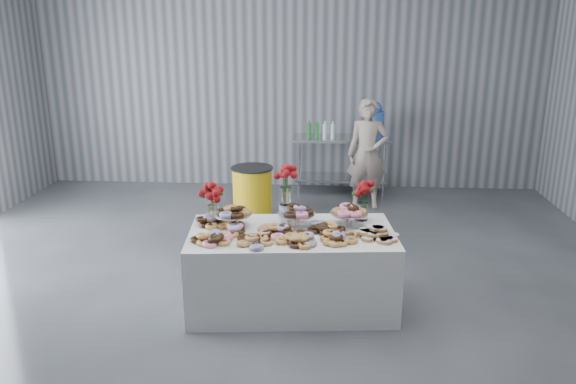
# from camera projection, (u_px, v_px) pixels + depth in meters

# --- Properties ---
(ground) EXTENTS (9.00, 9.00, 0.00)m
(ground) POSITION_uv_depth(u_px,v_px,m) (258.00, 322.00, 5.09)
(ground) COLOR #33363B
(ground) RESTS_ON ground
(room_walls) EXTENTS (8.04, 9.04, 4.02)m
(room_walls) POSITION_uv_depth(u_px,v_px,m) (219.00, 18.00, 4.41)
(room_walls) COLOR gray
(room_walls) RESTS_ON ground
(display_table) EXTENTS (1.98, 1.17, 0.75)m
(display_table) POSITION_uv_depth(u_px,v_px,m) (292.00, 269.00, 5.30)
(display_table) COLOR white
(display_table) RESTS_ON ground
(prep_table) EXTENTS (1.50, 0.60, 0.90)m
(prep_table) POSITION_uv_depth(u_px,v_px,m) (341.00, 155.00, 8.77)
(prep_table) COLOR silver
(prep_table) RESTS_ON ground
(donut_mounds) EXTENTS (1.87, 0.96, 0.09)m
(donut_mounds) POSITION_uv_depth(u_px,v_px,m) (291.00, 229.00, 5.13)
(donut_mounds) COLOR gold
(donut_mounds) RESTS_ON display_table
(cake_stand_left) EXTENTS (0.36, 0.36, 0.17)m
(cake_stand_left) POSITION_uv_depth(u_px,v_px,m) (233.00, 212.00, 5.28)
(cake_stand_left) COLOR silver
(cake_stand_left) RESTS_ON display_table
(cake_stand_mid) EXTENTS (0.36, 0.36, 0.17)m
(cake_stand_mid) POSITION_uv_depth(u_px,v_px,m) (297.00, 212.00, 5.30)
(cake_stand_mid) COLOR silver
(cake_stand_mid) RESTS_ON display_table
(cake_stand_right) EXTENTS (0.36, 0.36, 0.17)m
(cake_stand_right) POSITION_uv_depth(u_px,v_px,m) (349.00, 212.00, 5.31)
(cake_stand_right) COLOR silver
(cake_stand_right) RESTS_ON display_table
(danish_pile) EXTENTS (0.48, 0.48, 0.11)m
(danish_pile) POSITION_uv_depth(u_px,v_px,m) (375.00, 231.00, 5.05)
(danish_pile) COLOR white
(danish_pile) RESTS_ON display_table
(bouquet_left) EXTENTS (0.26, 0.26, 0.42)m
(bouquet_left) POSITION_uv_depth(u_px,v_px,m) (212.00, 194.00, 5.33)
(bouquet_left) COLOR white
(bouquet_left) RESTS_ON display_table
(bouquet_right) EXTENTS (0.26, 0.26, 0.42)m
(bouquet_right) POSITION_uv_depth(u_px,v_px,m) (363.00, 191.00, 5.41)
(bouquet_right) COLOR white
(bouquet_right) RESTS_ON display_table
(bouquet_center) EXTENTS (0.26, 0.26, 0.57)m
(bouquet_center) POSITION_uv_depth(u_px,v_px,m) (286.00, 182.00, 5.42)
(bouquet_center) COLOR silver
(bouquet_center) RESTS_ON display_table
(water_jug) EXTENTS (0.28, 0.28, 0.55)m
(water_jug) POSITION_uv_depth(u_px,v_px,m) (375.00, 121.00, 8.58)
(water_jug) COLOR #4479EA
(water_jug) RESTS_ON prep_table
(drink_bottles) EXTENTS (0.54, 0.08, 0.27)m
(drink_bottles) POSITION_uv_depth(u_px,v_px,m) (321.00, 129.00, 8.57)
(drink_bottles) COLOR #268C33
(drink_bottles) RESTS_ON prep_table
(person) EXTENTS (0.60, 0.42, 1.58)m
(person) POSITION_uv_depth(u_px,v_px,m) (367.00, 154.00, 8.08)
(person) COLOR #CC8C93
(person) RESTS_ON ground
(trash_barrel) EXTENTS (0.57, 0.57, 0.74)m
(trash_barrel) POSITION_uv_depth(u_px,v_px,m) (252.00, 193.00, 7.65)
(trash_barrel) COLOR yellow
(trash_barrel) RESTS_ON ground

